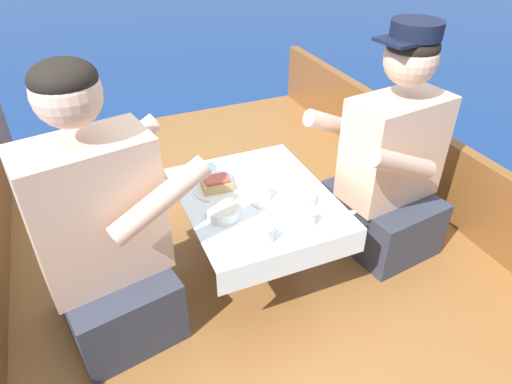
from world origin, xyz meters
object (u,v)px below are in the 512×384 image
Objects in this scene: person_port at (104,238)px; person_starboard at (389,167)px; coffee_cup_port at (307,217)px; coffee_cup_starboard at (265,234)px; sandwich at (216,183)px; tin_can at (263,192)px.

person_port reaches higher than person_starboard.
coffee_cup_port is at bearing 11.68° from person_starboard.
coffee_cup_port is 1.02× the size of coffee_cup_starboard.
sandwich is at bearing 124.19° from coffee_cup_port.
tin_can is at bearing -6.27° from person_port.
person_starboard is 14.71× the size of tin_can.
person_starboard is at bearing -12.87° from sandwich.
coffee_cup_starboard is at bearing -112.37° from tin_can.
sandwich is 1.78× the size of tin_can.
person_port is at bearing 166.87° from coffee_cup_port.
tin_can is (0.60, 0.05, -0.01)m from person_port.
coffee_cup_starboard reaches higher than sandwich.
coffee_cup_starboard reaches higher than coffee_cup_port.
person_port is 11.12× the size of coffee_cup_starboard.
coffee_cup_port is at bearing -24.09° from person_port.
person_port is 14.99× the size of tin_can.
person_starboard reaches higher than sandwich.
coffee_cup_port and tin_can have the same top height.
person_port reaches higher than coffee_cup_starboard.
coffee_cup_starboard is at bearing -31.37° from person_port.
person_port is 8.42× the size of sandwich.
tin_can is (0.10, 0.24, -0.00)m from coffee_cup_starboard.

